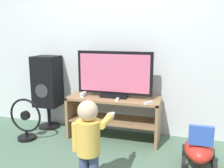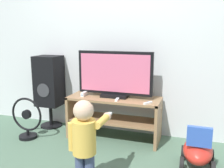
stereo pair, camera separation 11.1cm
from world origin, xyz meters
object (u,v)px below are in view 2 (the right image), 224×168
object	(u,v)px
television	(115,75)
ride_on_toy	(198,151)
game_console	(85,94)
remote_secondary	(117,99)
child	(85,137)
floor_fan	(27,120)
remote_primary	(148,103)
speaker_tower	(49,82)

from	to	relation	value
television	ride_on_toy	world-z (taller)	television
television	ride_on_toy	bearing A→B (deg)	-23.93
television	game_console	size ratio (longest dim) A/B	6.06
remote_secondary	game_console	bearing A→B (deg)	169.72
child	floor_fan	bearing A→B (deg)	147.90
remote_primary	remote_secondary	world-z (taller)	same
game_console	remote_primary	world-z (taller)	game_console
floor_fan	ride_on_toy	distance (m)	2.16
remote_secondary	ride_on_toy	distance (m)	1.10
remote_secondary	television	bearing A→B (deg)	117.88
speaker_tower	floor_fan	size ratio (longest dim) A/B	1.90
floor_fan	television	bearing A→B (deg)	20.02
child	ride_on_toy	xyz separation A→B (m)	(0.96, 0.68, -0.30)
game_console	remote_secondary	bearing A→B (deg)	-10.28
remote_primary	floor_fan	size ratio (longest dim) A/B	0.23
game_console	remote_primary	distance (m)	0.89
remote_primary	speaker_tower	size ratio (longest dim) A/B	0.12
speaker_tower	game_console	bearing A→B (deg)	-12.91
remote_primary	floor_fan	bearing A→B (deg)	-172.26
remote_primary	child	distance (m)	1.04
game_console	remote_secondary	xyz separation A→B (m)	(0.49, -0.09, -0.02)
game_console	ride_on_toy	world-z (taller)	game_console
television	remote_primary	size ratio (longest dim) A/B	7.68
floor_fan	ride_on_toy	xyz separation A→B (m)	(2.16, -0.07, -0.06)
speaker_tower	remote_secondary	bearing A→B (deg)	-11.78
remote_secondary	ride_on_toy	xyz separation A→B (m)	(0.98, -0.32, -0.38)
television	game_console	distance (m)	0.49
child	ride_on_toy	distance (m)	1.22
television	remote_secondary	distance (m)	0.33
game_console	speaker_tower	size ratio (longest dim) A/B	0.15
television	remote_secondary	size ratio (longest dim) A/B	7.48
game_console	floor_fan	xyz separation A→B (m)	(-0.69, -0.34, -0.34)
television	ride_on_toy	size ratio (longest dim) A/B	1.99
remote_primary	floor_fan	world-z (taller)	remote_primary
television	remote_secondary	bearing A→B (deg)	-62.12
remote_secondary	speaker_tower	world-z (taller)	speaker_tower
speaker_tower	floor_fan	xyz separation A→B (m)	(-0.06, -0.48, -0.43)
remote_secondary	child	distance (m)	1.00
game_console	remote_secondary	distance (m)	0.49
game_console	floor_fan	bearing A→B (deg)	-154.15
child	ride_on_toy	world-z (taller)	child
remote_secondary	speaker_tower	distance (m)	1.15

